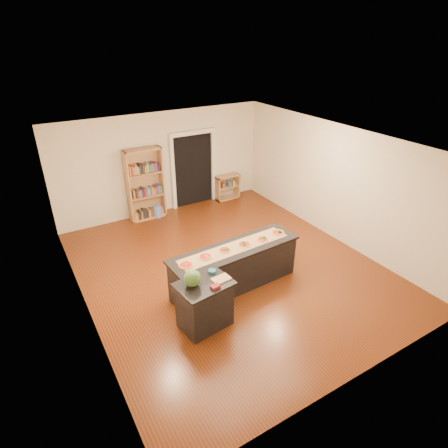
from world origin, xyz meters
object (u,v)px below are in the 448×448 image
bookshelf (145,185)px  low_shelf (227,187)px  kitchen_island (235,267)px  watermelon (192,278)px  side_counter (205,304)px  waste_bin (158,211)px

bookshelf → low_shelf: bearing=0.3°
kitchen_island → watermelon: 1.54m
side_counter → waste_bin: bearing=71.4°
bookshelf → waste_bin: (0.25, -0.10, -0.82)m
kitchen_island → bookshelf: size_ratio=1.39×
kitchen_island → waste_bin: kitchen_island is taller
side_counter → low_shelf: (3.24, 4.61, -0.08)m
bookshelf → waste_bin: 0.86m
side_counter → low_shelf: 5.64m
side_counter → watermelon: (-0.19, 0.04, 0.59)m
kitchen_island → side_counter: bearing=-149.5°
bookshelf → watermelon: (-0.85, -4.55, 0.07)m
side_counter → bookshelf: size_ratio=0.47×
low_shelf → watermelon: (-3.43, -4.56, 0.68)m
low_shelf → watermelon: bearing=-126.9°
kitchen_island → waste_bin: bearing=89.2°
side_counter → watermelon: 0.63m
side_counter → watermelon: size_ratio=3.15×
side_counter → waste_bin: (0.91, 4.50, -0.30)m
watermelon → kitchen_island: bearing=27.8°
low_shelf → bookshelf: bearing=-179.7°
kitchen_island → watermelon: size_ratio=9.39×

